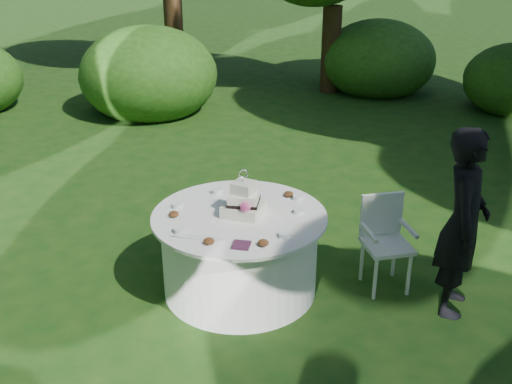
% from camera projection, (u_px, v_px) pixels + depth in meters
% --- Properties ---
extents(ground, '(80.00, 80.00, 0.00)m').
position_uv_depth(ground, '(240.00, 288.00, 5.60)').
color(ground, '#133A0F').
rests_on(ground, ground).
extents(napkins, '(0.14, 0.14, 0.02)m').
position_uv_depth(napkins, '(241.00, 245.00, 4.76)').
color(napkins, '#481E3A').
rests_on(napkins, table).
extents(feather_plume, '(0.48, 0.07, 0.01)m').
position_uv_depth(feather_plume, '(197.00, 237.00, 4.89)').
color(feather_plume, silver).
rests_on(feather_plume, table).
extents(guest, '(0.50, 0.67, 1.67)m').
position_uv_depth(guest, '(463.00, 223.00, 5.00)').
color(guest, black).
rests_on(guest, ground).
extents(table, '(1.56, 1.56, 0.77)m').
position_uv_depth(table, '(240.00, 252.00, 5.44)').
color(table, white).
rests_on(table, ground).
extents(cake, '(0.38, 0.38, 0.43)m').
position_uv_depth(cake, '(244.00, 202.00, 5.25)').
color(cake, white).
rests_on(cake, table).
extents(chair, '(0.53, 0.53, 0.88)m').
position_uv_depth(chair, '(385.00, 235.00, 5.48)').
color(chair, white).
rests_on(chair, ground).
extents(votives, '(1.20, 0.93, 0.04)m').
position_uv_depth(votives, '(243.00, 211.00, 5.31)').
color(votives, white).
rests_on(votives, table).
extents(petal_cups, '(1.03, 1.12, 0.05)m').
position_uv_depth(petal_cups, '(235.00, 222.00, 5.11)').
color(petal_cups, '#562D16').
rests_on(petal_cups, table).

